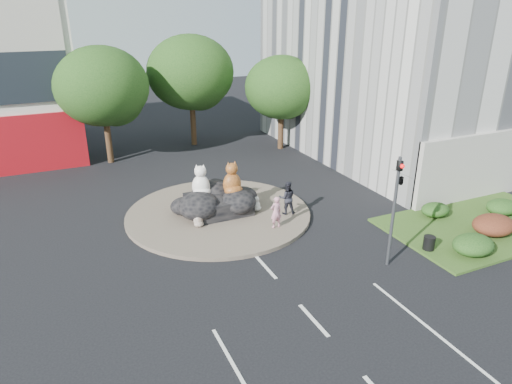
{
  "coord_description": "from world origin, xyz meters",
  "views": [
    {
      "loc": [
        -7.57,
        -11.52,
        10.55
      ],
      "look_at": [
        1.22,
        7.71,
        2.0
      ],
      "focal_mm": 32.0,
      "sensor_mm": 36.0,
      "label": 1
    }
  ],
  "objects_px": {
    "kitten_calico": "(198,218)",
    "kitten_white": "(257,203)",
    "pedestrian_pink": "(276,212)",
    "cat_white": "(201,181)",
    "pedestrian_dark": "(287,198)",
    "cat_tabby": "(232,178)",
    "litter_bin": "(429,243)"
  },
  "relations": [
    {
      "from": "cat_white",
      "to": "pedestrian_pink",
      "type": "bearing_deg",
      "value": -26.03
    },
    {
      "from": "kitten_calico",
      "to": "pedestrian_pink",
      "type": "relative_size",
      "value": 0.56
    },
    {
      "from": "cat_white",
      "to": "litter_bin",
      "type": "height_order",
      "value": "cat_white"
    },
    {
      "from": "cat_tabby",
      "to": "litter_bin",
      "type": "relative_size",
      "value": 2.91
    },
    {
      "from": "kitten_calico",
      "to": "pedestrian_dark",
      "type": "height_order",
      "value": "pedestrian_dark"
    },
    {
      "from": "kitten_white",
      "to": "pedestrian_pink",
      "type": "relative_size",
      "value": 0.5
    },
    {
      "from": "kitten_white",
      "to": "pedestrian_dark",
      "type": "relative_size",
      "value": 0.45
    },
    {
      "from": "litter_bin",
      "to": "cat_white",
      "type": "bearing_deg",
      "value": 135.36
    },
    {
      "from": "pedestrian_pink",
      "to": "kitten_calico",
      "type": "bearing_deg",
      "value": -28.62
    },
    {
      "from": "cat_tabby",
      "to": "kitten_white",
      "type": "height_order",
      "value": "cat_tabby"
    },
    {
      "from": "pedestrian_pink",
      "to": "pedestrian_dark",
      "type": "xyz_separation_m",
      "value": [
        1.28,
        1.23,
        0.09
      ]
    },
    {
      "from": "kitten_calico",
      "to": "kitten_white",
      "type": "relative_size",
      "value": 1.12
    },
    {
      "from": "kitten_calico",
      "to": "pedestrian_dark",
      "type": "distance_m",
      "value": 4.88
    },
    {
      "from": "cat_white",
      "to": "kitten_calico",
      "type": "xyz_separation_m",
      "value": [
        -0.73,
        -1.61,
        -1.35
      ]
    },
    {
      "from": "cat_tabby",
      "to": "kitten_white",
      "type": "xyz_separation_m",
      "value": [
        1.18,
        -0.62,
        -1.43
      ]
    },
    {
      "from": "cat_white",
      "to": "kitten_white",
      "type": "bearing_deg",
      "value": 3.39
    },
    {
      "from": "pedestrian_pink",
      "to": "litter_bin",
      "type": "distance_m",
      "value": 7.36
    },
    {
      "from": "cat_white",
      "to": "cat_tabby",
      "type": "distance_m",
      "value": 1.67
    },
    {
      "from": "pedestrian_pink",
      "to": "cat_tabby",
      "type": "bearing_deg",
      "value": -70.19
    },
    {
      "from": "litter_bin",
      "to": "kitten_white",
      "type": "bearing_deg",
      "value": 127.6
    },
    {
      "from": "cat_tabby",
      "to": "kitten_calico",
      "type": "xyz_separation_m",
      "value": [
        -2.35,
        -1.18,
        -1.39
      ]
    },
    {
      "from": "kitten_calico",
      "to": "litter_bin",
      "type": "relative_size",
      "value": 1.43
    },
    {
      "from": "pedestrian_dark",
      "to": "litter_bin",
      "type": "bearing_deg",
      "value": 142.8
    },
    {
      "from": "pedestrian_dark",
      "to": "kitten_calico",
      "type": "bearing_deg",
      "value": 12.19
    },
    {
      "from": "cat_white",
      "to": "kitten_calico",
      "type": "bearing_deg",
      "value": -90.54
    },
    {
      "from": "cat_tabby",
      "to": "pedestrian_pink",
      "type": "distance_m",
      "value": 3.31
    },
    {
      "from": "kitten_calico",
      "to": "pedestrian_dark",
      "type": "xyz_separation_m",
      "value": [
        4.83,
        -0.5,
        0.46
      ]
    },
    {
      "from": "kitten_white",
      "to": "litter_bin",
      "type": "height_order",
      "value": "kitten_white"
    },
    {
      "from": "kitten_calico",
      "to": "litter_bin",
      "type": "xyz_separation_m",
      "value": [
        9.04,
        -6.6,
        -0.22
      ]
    },
    {
      "from": "kitten_calico",
      "to": "kitten_white",
      "type": "height_order",
      "value": "kitten_calico"
    },
    {
      "from": "kitten_calico",
      "to": "pedestrian_pink",
      "type": "xyz_separation_m",
      "value": [
        3.55,
        -1.74,
        0.37
      ]
    },
    {
      "from": "cat_white",
      "to": "kitten_calico",
      "type": "relative_size",
      "value": 1.96
    }
  ]
}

